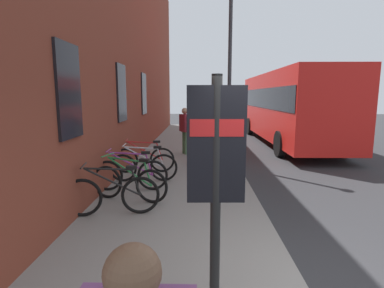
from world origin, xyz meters
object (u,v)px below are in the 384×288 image
(bicycle_nearest_sign, at_px, (129,183))
(street_lamp, at_px, (230,64))
(city_bus, at_px, (287,104))
(pedestrian_near_bus, at_px, (196,133))
(bicycle_under_window, at_px, (112,195))
(bicycle_far_end, at_px, (144,159))
(bicycle_beside_lamp, at_px, (144,167))
(bicycle_by_door, at_px, (130,174))
(transit_info_sign, at_px, (216,161))
(pedestrian_crossing_street, at_px, (185,126))

(bicycle_nearest_sign, bearing_deg, street_lamp, -32.55)
(city_bus, xyz_separation_m, pedestrian_near_bus, (-5.23, 4.39, -0.76))
(bicycle_under_window, xyz_separation_m, bicycle_far_end, (3.18, -0.03, -0.00))
(bicycle_beside_lamp, xyz_separation_m, pedestrian_near_bus, (2.01, -1.32, 0.65))
(bicycle_by_door, bearing_deg, street_lamp, -39.43)
(bicycle_beside_lamp, distance_m, city_bus, 9.33)
(bicycle_beside_lamp, xyz_separation_m, street_lamp, (2.38, -2.41, 2.83))
(transit_info_sign, bearing_deg, bicycle_under_window, 34.76)
(city_bus, distance_m, street_lamp, 6.05)
(bicycle_beside_lamp, xyz_separation_m, bicycle_far_end, (0.92, 0.15, 0.00))
(bicycle_far_end, bearing_deg, pedestrian_crossing_street, -20.17)
(bicycle_far_end, xyz_separation_m, transit_info_sign, (-5.72, -1.74, 1.21))
(bicycle_beside_lamp, relative_size, pedestrian_near_bus, 1.04)
(pedestrian_crossing_street, bearing_deg, street_lamp, -132.66)
(transit_info_sign, bearing_deg, bicycle_nearest_sign, 26.09)
(street_lamp, bearing_deg, bicycle_far_end, 119.60)
(transit_info_sign, xyz_separation_m, street_lamp, (7.17, -0.82, 1.62))
(bicycle_by_door, bearing_deg, bicycle_under_window, 179.84)
(bicycle_beside_lamp, height_order, street_lamp, street_lamp)
(bicycle_nearest_sign, relative_size, pedestrian_crossing_street, 0.98)
(bicycle_beside_lamp, xyz_separation_m, city_bus, (7.24, -5.71, 1.41))
(bicycle_beside_lamp, distance_m, bicycle_far_end, 0.93)
(city_bus, bearing_deg, street_lamp, 145.85)
(street_lamp, bearing_deg, pedestrian_near_bus, 108.52)
(bicycle_nearest_sign, xyz_separation_m, city_bus, (8.71, -5.75, 1.41))
(transit_info_sign, bearing_deg, pedestrian_crossing_street, 4.62)
(pedestrian_crossing_street, height_order, street_lamp, street_lamp)
(bicycle_far_end, bearing_deg, pedestrian_near_bus, -53.50)
(bicycle_under_window, height_order, pedestrian_near_bus, pedestrian_near_bus)
(city_bus, relative_size, pedestrian_near_bus, 6.20)
(pedestrian_crossing_street, relative_size, street_lamp, 0.32)
(transit_info_sign, height_order, pedestrian_near_bus, transit_info_sign)
(transit_info_sign, bearing_deg, pedestrian_near_bus, 2.24)
(bicycle_by_door, relative_size, transit_info_sign, 0.74)
(bicycle_under_window, distance_m, pedestrian_near_bus, 4.57)
(bicycle_beside_lamp, relative_size, street_lamp, 0.32)
(bicycle_nearest_sign, xyz_separation_m, transit_info_sign, (-3.33, -1.63, 1.21))
(bicycle_by_door, distance_m, transit_info_sign, 4.57)
(bicycle_under_window, relative_size, pedestrian_crossing_street, 1.00)
(transit_info_sign, distance_m, pedestrian_near_bus, 6.84)
(transit_info_sign, distance_m, city_bus, 12.73)
(bicycle_by_door, distance_m, pedestrian_near_bus, 3.22)
(street_lamp, bearing_deg, city_bus, -34.15)
(bicycle_by_door, xyz_separation_m, street_lamp, (3.14, -2.58, 2.83))
(bicycle_nearest_sign, height_order, bicycle_by_door, same)
(bicycle_nearest_sign, distance_m, city_bus, 10.53)
(bicycle_under_window, bearing_deg, transit_info_sign, -145.24)
(bicycle_far_end, relative_size, transit_info_sign, 0.74)
(bicycle_nearest_sign, height_order, bicycle_beside_lamp, same)
(city_bus, bearing_deg, transit_info_sign, 161.11)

